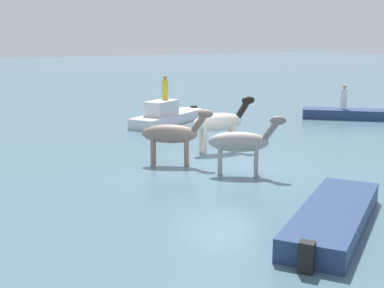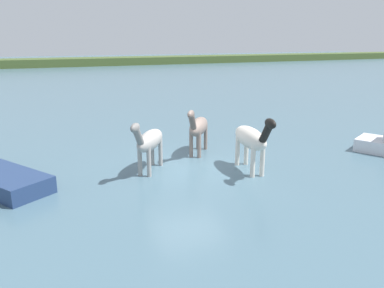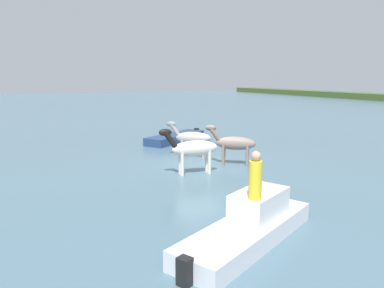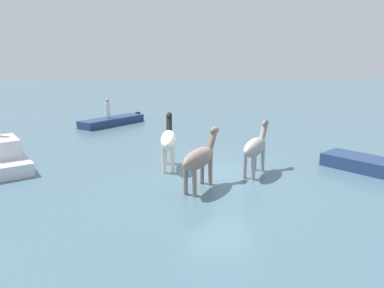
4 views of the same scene
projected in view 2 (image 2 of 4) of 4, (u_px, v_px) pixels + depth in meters
The scene contains 5 objects.
ground_plane at pixel (188, 167), 12.92m from camera, with size 180.95×180.95×0.00m, color #476675.
distant_shoreline at pixel (64, 66), 59.70m from camera, with size 162.85×6.00×2.40m, color #425528.
horse_gray_outer at pixel (149, 141), 12.23m from camera, with size 1.74×2.15×1.87m.
horse_dun_straggler at pixel (251, 139), 12.21m from camera, with size 0.81×2.62×2.03m.
horse_chestnut_trailing at pixel (198, 127), 14.14m from camera, with size 1.74×2.17×1.88m.
Camera 2 is at (-4.54, -11.35, 4.26)m, focal length 35.23 mm.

